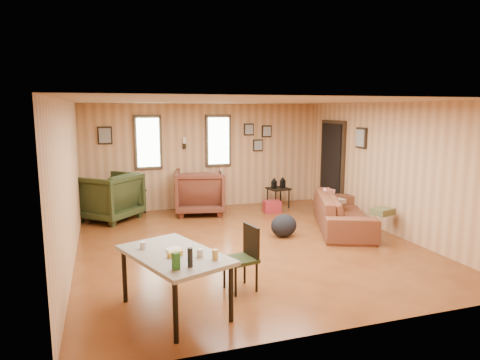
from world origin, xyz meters
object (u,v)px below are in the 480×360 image
Objects in this scene: recliner_brown at (200,189)px; end_table at (134,196)px; sofa at (343,206)px; dining_table at (175,259)px; recliner_green at (109,194)px; side_table at (278,187)px.

end_table is (-1.38, 0.56, -0.17)m from recliner_brown.
dining_table reaches higher than sofa.
sofa is 4.73m from recliner_green.
dining_table is at bearing -88.89° from end_table.
dining_table reaches higher than end_table.
recliner_brown is (-2.34, 2.05, 0.09)m from sofa.
end_table is at bearing 77.20° from sofa.
side_table is at bearing 33.61° from dining_table.
recliner_brown is 1.00× the size of recliner_green.
recliner_green is at bearing 11.49° from recliner_brown.
recliner_brown is 0.69× the size of dining_table.
recliner_green is 0.78m from end_table.
sofa is 4.36m from dining_table.
recliner_brown is at bearing -21.94° from end_table.
recliner_green reaches higher than recliner_brown.
dining_table reaches higher than side_table.
sofa is at bearing -34.99° from end_table.
recliner_green is (-1.91, 0.02, 0.00)m from recliner_brown.
side_table is (3.24, -0.58, 0.12)m from end_table.
dining_table is at bearing 86.04° from recliner_brown.
sofa is at bearing -76.58° from side_table.
end_table is 5.04m from dining_table.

